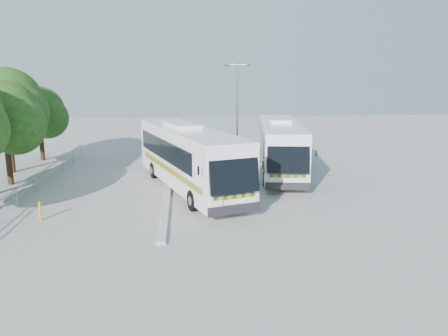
{
  "coord_description": "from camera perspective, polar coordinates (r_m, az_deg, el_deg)",
  "views": [
    {
      "loc": [
        -1.32,
        -22.8,
        6.75
      ],
      "look_at": [
        0.99,
        1.47,
        1.56
      ],
      "focal_mm": 35.0,
      "sensor_mm": 36.0,
      "label": 1
    }
  ],
  "objects": [
    {
      "name": "railing",
      "position": [
        28.8,
        -22.83,
        -0.99
      ],
      "size": [
        0.06,
        22.0,
        1.0
      ],
      "color": "gray",
      "rests_on": "ground"
    },
    {
      "name": "kerb_divider",
      "position": [
        25.7,
        -7.44,
        -3.14
      ],
      "size": [
        0.4,
        16.0,
        0.15
      ],
      "primitive_type": "cube",
      "color": "#B2B2AD",
      "rests_on": "ground"
    },
    {
      "name": "bollard",
      "position": [
        22.47,
        -22.89,
        -5.21
      ],
      "size": [
        0.16,
        0.16,
        0.92
      ],
      "primitive_type": "cylinder",
      "rotation": [
        0.0,
        0.0,
        0.28
      ],
      "color": "#CA900B",
      "rests_on": "ground"
    },
    {
      "name": "tree_far_d",
      "position": [
        33.85,
        -26.41,
        7.5
      ],
      "size": [
        5.62,
        5.3,
        7.33
      ],
      "color": "#382314",
      "rests_on": "ground"
    },
    {
      "name": "coach_main",
      "position": [
        26.1,
        -4.62,
        1.51
      ],
      "size": [
        6.54,
        13.38,
        3.67
      ],
      "rotation": [
        0.0,
        0.0,
        0.31
      ],
      "color": "white",
      "rests_on": "ground"
    },
    {
      "name": "lamppost",
      "position": [
        31.95,
        1.74,
        7.5
      ],
      "size": [
        1.85,
        0.69,
        7.68
      ],
      "rotation": [
        0.0,
        0.0,
        -0.29
      ],
      "color": "gray",
      "rests_on": "ground"
    },
    {
      "name": "tree_far_c",
      "position": [
        30.02,
        -26.65,
        5.99
      ],
      "size": [
        4.97,
        4.69,
        6.49
      ],
      "color": "#382314",
      "rests_on": "ground"
    },
    {
      "name": "tree_far_e",
      "position": [
        37.94,
        -22.92,
        6.75
      ],
      "size": [
        4.54,
        4.28,
        5.92
      ],
      "color": "#382314",
      "rests_on": "ground"
    },
    {
      "name": "ground",
      "position": [
        23.82,
        -2.03,
        -4.46
      ],
      "size": [
        100.0,
        100.0,
        0.0
      ],
      "primitive_type": "plane",
      "color": "gray",
      "rests_on": "ground"
    },
    {
      "name": "coach_adjacent",
      "position": [
        30.91,
        7.39,
        2.94
      ],
      "size": [
        4.45,
        12.91,
        3.52
      ],
      "rotation": [
        0.0,
        0.0,
        -0.15
      ],
      "color": "white",
      "rests_on": "ground"
    }
  ]
}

